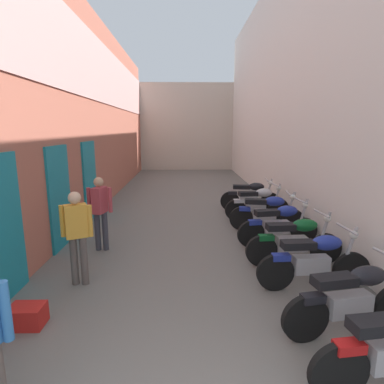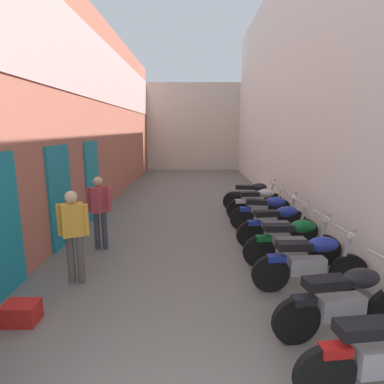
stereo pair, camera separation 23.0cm
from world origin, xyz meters
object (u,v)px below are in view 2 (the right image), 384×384
object	(u,v)px
motorcycle_third	(311,261)
pedestrian_further_down	(99,207)
motorcycle_fifth	(279,224)
motorcycle_sixth	(268,213)
motorcycle_eighth	(253,196)
pedestrian_mid_alley	(74,230)
motorcycle_fourth	(293,241)
motorcycle_seventh	(260,203)
motorcycle_second	(346,301)
plastic_crate	(21,313)

from	to	relation	value
motorcycle_third	pedestrian_further_down	world-z (taller)	pedestrian_further_down
motorcycle_fifth	pedestrian_further_down	xyz separation A→B (m)	(-3.83, -0.16, 0.42)
motorcycle_third	pedestrian_further_down	distance (m)	4.24
motorcycle_sixth	motorcycle_eighth	distance (m)	2.01
motorcycle_fifth	pedestrian_mid_alley	world-z (taller)	pedestrian_mid_alley
motorcycle_fourth	motorcycle_eighth	distance (m)	4.02
motorcycle_sixth	motorcycle_seventh	bearing A→B (deg)	89.99
motorcycle_fourth	pedestrian_further_down	size ratio (longest dim) A/B	1.18
motorcycle_third	pedestrian_further_down	size ratio (longest dim) A/B	1.18
motorcycle_seventh	pedestrian_mid_alley	size ratio (longest dim) A/B	1.18
motorcycle_third	motorcycle_fifth	bearing A→B (deg)	90.00
motorcycle_fifth	motorcycle_sixth	bearing A→B (deg)	90.00
motorcycle_fifth	motorcycle_eighth	xyz separation A→B (m)	(0.00, 3.00, 0.00)
motorcycle_fourth	motorcycle_seventh	distance (m)	3.04
motorcycle_second	motorcycle_fourth	xyz separation A→B (m)	(0.00, 2.07, 0.00)
motorcycle_seventh	motorcycle_eighth	world-z (taller)	same
motorcycle_third	motorcycle_seventh	world-z (taller)	same
motorcycle_fifth	motorcycle_sixth	xyz separation A→B (m)	(-0.00, 0.99, 0.00)
motorcycle_second	motorcycle_eighth	bearing A→B (deg)	90.00
motorcycle_seventh	plastic_crate	distance (m)	6.37
motorcycle_sixth	motorcycle_seventh	size ratio (longest dim) A/B	0.99
motorcycle_sixth	plastic_crate	size ratio (longest dim) A/B	4.18
motorcycle_fifth	plastic_crate	bearing A→B (deg)	-145.82
motorcycle_second	motorcycle_sixth	size ratio (longest dim) A/B	1.00
motorcycle_eighth	motorcycle_fifth	bearing A→B (deg)	-90.00
pedestrian_mid_alley	pedestrian_further_down	world-z (taller)	same
motorcycle_fourth	motorcycle_third	bearing A→B (deg)	-90.00
motorcycle_third	motorcycle_fourth	world-z (taller)	same
motorcycle_seventh	motorcycle_eighth	bearing A→B (deg)	90.00
motorcycle_third	motorcycle_fourth	bearing A→B (deg)	90.00
motorcycle_seventh	pedestrian_further_down	size ratio (longest dim) A/B	1.18
pedestrian_mid_alley	plastic_crate	bearing A→B (deg)	-106.09
motorcycle_fourth	motorcycle_fifth	xyz separation A→B (m)	(-0.00, 1.02, 0.00)
motorcycle_second	plastic_crate	distance (m)	4.16
motorcycle_third	pedestrian_further_down	xyz separation A→B (m)	(-3.83, 1.77, 0.42)
motorcycle_fifth	motorcycle_seventh	world-z (taller)	same
motorcycle_second	motorcycle_fourth	bearing A→B (deg)	90.00
motorcycle_fifth	plastic_crate	distance (m)	5.01
motorcycle_eighth	plastic_crate	bearing A→B (deg)	-125.46
pedestrian_further_down	motorcycle_sixth	bearing A→B (deg)	16.77
motorcycle_fourth	pedestrian_mid_alley	xyz separation A→B (m)	(-3.81, -0.65, 0.42)
motorcycle_seventh	pedestrian_mid_alley	xyz separation A→B (m)	(-3.81, -3.70, 0.42)
pedestrian_mid_alley	plastic_crate	xyz separation A→B (m)	(-0.33, -1.14, -0.78)
motorcycle_fifth	motorcycle_eighth	world-z (taller)	same
motorcycle_fourth	motorcycle_sixth	bearing A→B (deg)	90.00
motorcycle_third	pedestrian_mid_alley	world-z (taller)	pedestrian_mid_alley
motorcycle_sixth	motorcycle_seventh	world-z (taller)	same
motorcycle_fourth	motorcycle_seventh	world-z (taller)	same
motorcycle_second	motorcycle_sixth	xyz separation A→B (m)	(0.00, 4.08, 0.00)
motorcycle_sixth	motorcycle_seventh	xyz separation A→B (m)	(0.00, 1.03, 0.00)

